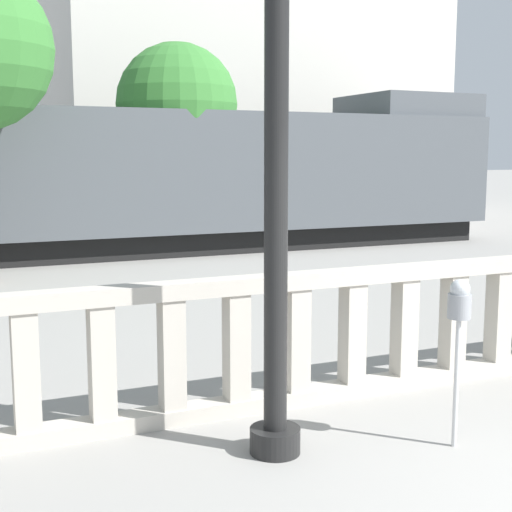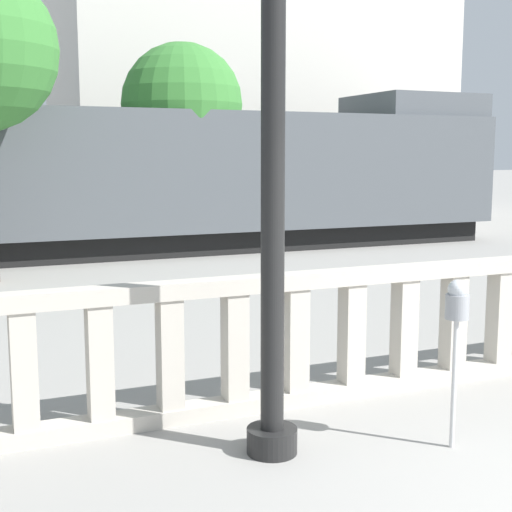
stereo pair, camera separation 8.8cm
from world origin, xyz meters
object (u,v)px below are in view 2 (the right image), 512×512
(lamppost, at_px, (273,24))
(parking_meter, at_px, (457,312))
(tree_left, at_px, (182,106))
(train_near, at_px, (23,181))

(lamppost, height_order, parking_meter, lamppost)
(tree_left, bearing_deg, lamppost, -104.11)
(parking_meter, xyz_separation_m, train_near, (-2.09, 12.12, 0.63))
(lamppost, height_order, train_near, lamppost)
(parking_meter, height_order, train_near, train_near)
(parking_meter, relative_size, train_near, 0.06)
(lamppost, relative_size, tree_left, 1.22)
(lamppost, bearing_deg, tree_left, 75.89)
(lamppost, distance_m, train_near, 11.78)
(tree_left, bearing_deg, parking_meter, -97.26)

